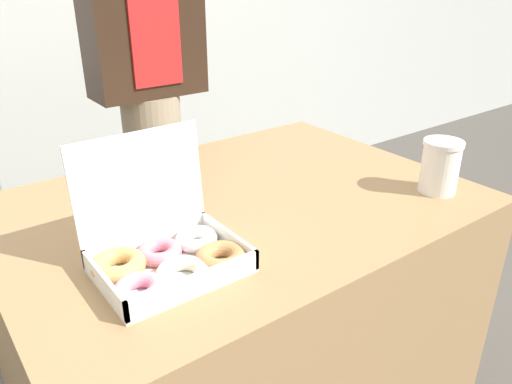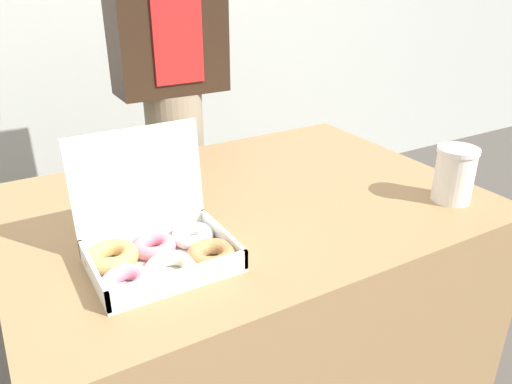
{
  "view_description": "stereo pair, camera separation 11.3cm",
  "coord_description": "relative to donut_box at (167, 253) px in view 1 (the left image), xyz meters",
  "views": [
    {
      "loc": [
        -0.65,
        -0.96,
        1.29
      ],
      "look_at": [
        -0.04,
        -0.13,
        0.81
      ],
      "focal_mm": 35.0,
      "sensor_mm": 36.0,
      "label": 1
    },
    {
      "loc": [
        -0.56,
        -1.02,
        1.29
      ],
      "look_at": [
        -0.04,
        -0.13,
        0.81
      ],
      "focal_mm": 35.0,
      "sensor_mm": 36.0,
      "label": 2
    }
  ],
  "objects": [
    {
      "name": "table",
      "position": [
        0.29,
        0.18,
        -0.4
      ],
      "size": [
        1.19,
        0.86,
        0.73
      ],
      "color": "#99754C",
      "rests_on": "ground_plane"
    },
    {
      "name": "donut_box",
      "position": [
        0.0,
        0.0,
        0.0
      ],
      "size": [
        0.32,
        0.25,
        0.26
      ],
      "color": "white",
      "rests_on": "table"
    },
    {
      "name": "person_customer",
      "position": [
        0.34,
        0.76,
        0.2
      ],
      "size": [
        0.37,
        0.23,
        1.69
      ],
      "color": "gray",
      "rests_on": "ground_plane"
    },
    {
      "name": "coffee_cup",
      "position": [
        0.75,
        -0.1,
        0.04
      ],
      "size": [
        0.1,
        0.1,
        0.14
      ],
      "color": "white",
      "rests_on": "table"
    }
  ]
}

